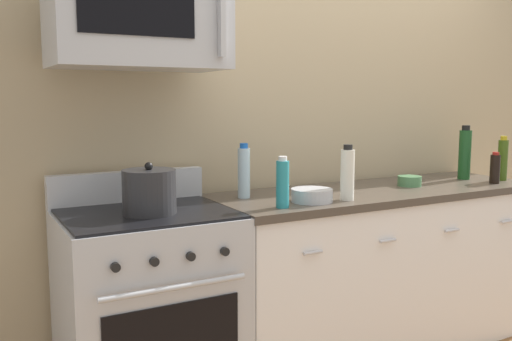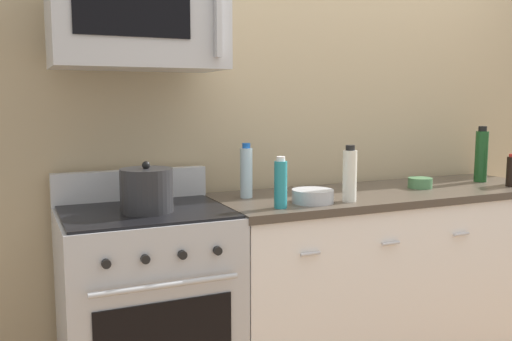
# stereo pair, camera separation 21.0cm
# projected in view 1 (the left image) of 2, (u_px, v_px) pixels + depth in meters

# --- Properties ---
(back_wall) EXTENTS (5.04, 0.10, 2.70)m
(back_wall) POSITION_uv_depth(u_px,v_px,m) (337.00, 110.00, 3.41)
(back_wall) COLOR tan
(back_wall) RESTS_ON ground_plane
(counter_unit) EXTENTS (1.95, 0.66, 0.92)m
(counter_unit) POSITION_uv_depth(u_px,v_px,m) (378.00, 268.00, 3.17)
(counter_unit) COLOR white
(counter_unit) RESTS_ON ground_plane
(range_oven) EXTENTS (0.76, 0.69, 1.07)m
(range_oven) POSITION_uv_depth(u_px,v_px,m) (149.00, 309.00, 2.53)
(range_oven) COLOR #B7BABF
(range_oven) RESTS_ON ground_plane
(microwave) EXTENTS (0.74, 0.44, 0.40)m
(microwave) POSITION_uv_depth(u_px,v_px,m) (138.00, 22.00, 2.40)
(microwave) COLOR #B7BABF
(bottle_soy_sauce_dark) EXTENTS (0.06, 0.06, 0.19)m
(bottle_soy_sauce_dark) POSITION_uv_depth(u_px,v_px,m) (495.00, 169.00, 3.29)
(bottle_soy_sauce_dark) COLOR black
(bottle_soy_sauce_dark) RESTS_ON countertop_slab
(bottle_olive_oil) EXTENTS (0.06, 0.06, 0.27)m
(bottle_olive_oil) POSITION_uv_depth(u_px,v_px,m) (503.00, 159.00, 3.41)
(bottle_olive_oil) COLOR #385114
(bottle_olive_oil) RESTS_ON countertop_slab
(bottle_water_clear) EXTENTS (0.06, 0.06, 0.28)m
(bottle_water_clear) POSITION_uv_depth(u_px,v_px,m) (244.00, 172.00, 2.80)
(bottle_water_clear) COLOR silver
(bottle_water_clear) RESTS_ON countertop_slab
(bottle_vinegar_white) EXTENTS (0.07, 0.07, 0.28)m
(bottle_vinegar_white) POSITION_uv_depth(u_px,v_px,m) (347.00, 174.00, 2.74)
(bottle_vinegar_white) COLOR silver
(bottle_vinegar_white) RESTS_ON countertop_slab
(bottle_dish_soap) EXTENTS (0.06, 0.06, 0.24)m
(bottle_dish_soap) POSITION_uv_depth(u_px,v_px,m) (283.00, 183.00, 2.55)
(bottle_dish_soap) COLOR teal
(bottle_dish_soap) RESTS_ON countertop_slab
(bottle_wine_green) EXTENTS (0.07, 0.07, 0.34)m
(bottle_wine_green) POSITION_uv_depth(u_px,v_px,m) (465.00, 154.00, 3.46)
(bottle_wine_green) COLOR #19471E
(bottle_wine_green) RESTS_ON countertop_slab
(bowl_green_glaze) EXTENTS (0.14, 0.14, 0.06)m
(bowl_green_glaze) POSITION_uv_depth(u_px,v_px,m) (410.00, 181.00, 3.20)
(bowl_green_glaze) COLOR #477A4C
(bowl_green_glaze) RESTS_ON countertop_slab
(bowl_steel_prep) EXTENTS (0.20, 0.20, 0.06)m
(bowl_steel_prep) POSITION_uv_depth(u_px,v_px,m) (312.00, 195.00, 2.70)
(bowl_steel_prep) COLOR #B2B5BA
(bowl_steel_prep) RESTS_ON countertop_slab
(stockpot) EXTENTS (0.23, 0.23, 0.23)m
(stockpot) POSITION_uv_depth(u_px,v_px,m) (149.00, 192.00, 2.41)
(stockpot) COLOR #262628
(stockpot) RESTS_ON range_oven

